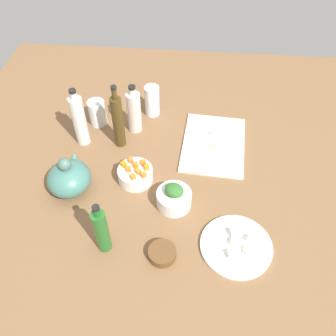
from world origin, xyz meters
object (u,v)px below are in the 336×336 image
object	(u,v)px
plate_tofu	(236,246)
bottle_2	(79,120)
teapot	(69,178)
drinking_glass_1	(97,113)
cutting_board	(214,144)
bottle_0	(118,121)
bowl_carrots	(135,175)
bottle_1	(101,231)
bowl_small_side	(162,253)
bowl_greens	(174,199)
bottle_3	(134,111)
drinking_glass_0	(152,101)

from	to	relation	value
plate_tofu	bottle_2	size ratio (longest dim) A/B	0.90
teapot	drinking_glass_1	xyz separation A→B (cm)	(38.19, -1.88, -0.31)
cutting_board	bottle_0	world-z (taller)	bottle_0
bowl_carrots	bottle_1	size ratio (longest dim) A/B	0.60
cutting_board	bowl_small_side	distance (cm)	55.86
plate_tofu	bowl_carrots	world-z (taller)	bowl_carrots
teapot	bottle_1	distance (cm)	29.43
teapot	bottle_0	bearing A→B (deg)	-28.50
cutting_board	teapot	distance (cm)	60.62
bottle_0	bottle_1	distance (cm)	49.31
cutting_board	bottle_0	xyz separation A→B (cm)	(-2.60, 39.21, 11.89)
bowl_greens	teapot	size ratio (longest dim) A/B	0.69
drinking_glass_1	bowl_carrots	bearing A→B (deg)	-145.83
cutting_board	bottle_1	xyz separation A→B (cm)	(-51.70, 35.56, 9.19)
cutting_board	bottle_1	size ratio (longest dim) A/B	1.60
plate_tofu	bowl_carrots	distance (cm)	45.79
teapot	plate_tofu	bearing A→B (deg)	-107.81
bowl_small_side	drinking_glass_1	world-z (taller)	drinking_glass_1
teapot	bowl_greens	bearing A→B (deg)	-95.67
bottle_2	bottle_3	distance (cm)	22.98
bottle_0	bottle_3	bearing A→B (deg)	-26.16
bottle_1	bottle_2	distance (cm)	52.78
cutting_board	plate_tofu	xyz separation A→B (cm)	(-48.03, -7.69, 0.10)
bowl_carrots	teapot	xyz separation A→B (cm)	(-6.53, 23.38, 3.25)
bottle_3	bowl_small_side	bearing A→B (deg)	-163.42
teapot	bottle_0	xyz separation A→B (cm)	(25.86, -14.04, 6.32)
cutting_board	drinking_glass_0	xyz separation A→B (cm)	(18.67, 28.18, 6.61)
plate_tofu	bottle_0	bearing A→B (deg)	45.91
bowl_small_side	drinking_glass_0	bearing A→B (deg)	9.30
bowl_carrots	bottle_1	xyz separation A→B (cm)	(-29.78, 5.70, 6.87)
drinking_glass_1	bottle_2	bearing A→B (deg)	163.35
cutting_board	bowl_small_side	xyz separation A→B (cm)	(-53.40, 16.38, 1.02)
teapot	bottle_0	distance (cm)	30.09
bowl_greens	drinking_glass_1	distance (cm)	56.15
teapot	drinking_glass_0	size ratio (longest dim) A/B	1.28
teapot	bowl_carrots	bearing A→B (deg)	-74.39
bowl_small_side	bottle_2	size ratio (longest dim) A/B	0.35
cutting_board	teapot	bearing A→B (deg)	118.12
bowl_greens	bottle_1	distance (cm)	29.54
bowl_carrots	bottle_1	distance (cm)	31.09
plate_tofu	bowl_small_side	size ratio (longest dim) A/B	2.59
bowl_small_side	bottle_0	distance (cm)	56.74
bowl_carrots	bottle_0	bearing A→B (deg)	25.80
bottle_1	bowl_small_side	bearing A→B (deg)	-95.05
plate_tofu	bottle_3	size ratio (longest dim) A/B	1.06
cutting_board	bowl_carrots	bearing A→B (deg)	126.28
bowl_carrots	bottle_3	bearing A→B (deg)	8.90
bowl_greens	bottle_1	bearing A→B (deg)	132.30
bottle_2	bowl_small_side	bearing A→B (deg)	-142.64
bottle_1	teapot	bearing A→B (deg)	37.25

